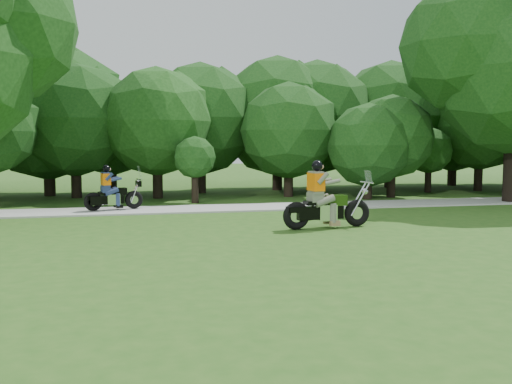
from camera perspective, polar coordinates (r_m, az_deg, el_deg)
name	(u,v)px	position (r m, az deg, el deg)	size (l,w,h in m)	color
ground	(335,246)	(13.81, 7.87, -5.38)	(100.00, 100.00, 0.00)	#275317
walkway	(259,207)	(21.39, 0.26, -1.53)	(60.00, 2.20, 0.06)	#A1A19B
tree_line	(235,120)	(27.83, -2.11, 7.25)	(40.15, 11.82, 7.47)	black
big_tree_east	(511,54)	(25.87, 24.13, 12.51)	(9.07, 6.89, 10.46)	black
chopper_motorcycle	(323,203)	(16.45, 6.72, -1.13)	(2.75, 0.84, 1.97)	black
touring_motorcycle	(110,194)	(20.85, -14.39, -0.16)	(2.09, 1.01, 1.61)	black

